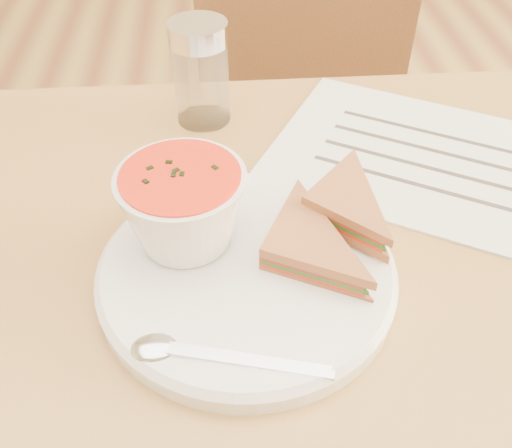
{
  "coord_description": "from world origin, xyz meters",
  "views": [
    {
      "loc": [
        -0.03,
        -0.36,
        1.15
      ],
      "look_at": [
        0.0,
        0.01,
        0.8
      ],
      "focal_mm": 40.0,
      "sensor_mm": 36.0,
      "label": 1
    }
  ],
  "objects_px": {
    "condiment_shaker": "(201,73)",
    "plate": "(247,273)",
    "chair_far": "(276,182)",
    "soup_bowl": "(184,211)"
  },
  "relations": [
    {
      "from": "condiment_shaker",
      "to": "plate",
      "type": "bearing_deg",
      "value": -82.37
    },
    {
      "from": "chair_far",
      "to": "soup_bowl",
      "type": "distance_m",
      "value": 0.59
    },
    {
      "from": "plate",
      "to": "soup_bowl",
      "type": "bearing_deg",
      "value": 146.0
    },
    {
      "from": "chair_far",
      "to": "condiment_shaker",
      "type": "height_order",
      "value": "chair_far"
    },
    {
      "from": "chair_far",
      "to": "soup_bowl",
      "type": "bearing_deg",
      "value": 92.29
    },
    {
      "from": "soup_bowl",
      "to": "condiment_shaker",
      "type": "distance_m",
      "value": 0.24
    },
    {
      "from": "chair_far",
      "to": "plate",
      "type": "relative_size",
      "value": 3.42
    },
    {
      "from": "chair_far",
      "to": "condiment_shaker",
      "type": "relative_size",
      "value": 7.43
    },
    {
      "from": "plate",
      "to": "soup_bowl",
      "type": "distance_m",
      "value": 0.08
    },
    {
      "from": "chair_far",
      "to": "plate",
      "type": "distance_m",
      "value": 0.58
    }
  ]
}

